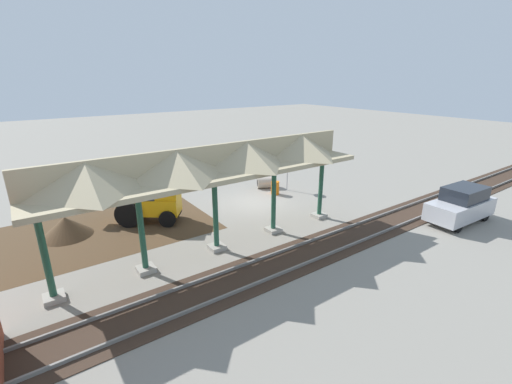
{
  "coord_description": "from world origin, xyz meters",
  "views": [
    {
      "loc": [
        11.66,
        16.69,
        7.61
      ],
      "look_at": [
        1.38,
        2.16,
        1.6
      ],
      "focal_mm": 24.0,
      "sensor_mm": 36.0,
      "label": 1
    }
  ],
  "objects_px": {
    "stop_sign": "(288,165)",
    "traffic_barrel": "(275,188)",
    "concrete_pipe": "(266,183)",
    "distant_parked_car": "(461,205)",
    "backhoe": "(147,200)"
  },
  "relations": [
    {
      "from": "stop_sign",
      "to": "distant_parked_car",
      "type": "xyz_separation_m",
      "value": [
        -4.16,
        9.74,
        -0.82
      ]
    },
    {
      "from": "stop_sign",
      "to": "backhoe",
      "type": "bearing_deg",
      "value": -0.72
    },
    {
      "from": "stop_sign",
      "to": "concrete_pipe",
      "type": "relative_size",
      "value": 1.63
    },
    {
      "from": "concrete_pipe",
      "to": "traffic_barrel",
      "type": "relative_size",
      "value": 1.7
    },
    {
      "from": "concrete_pipe",
      "to": "traffic_barrel",
      "type": "bearing_deg",
      "value": 76.06
    },
    {
      "from": "traffic_barrel",
      "to": "concrete_pipe",
      "type": "bearing_deg",
      "value": -103.94
    },
    {
      "from": "stop_sign",
      "to": "traffic_barrel",
      "type": "height_order",
      "value": "stop_sign"
    },
    {
      "from": "traffic_barrel",
      "to": "backhoe",
      "type": "bearing_deg",
      "value": -2.39
    },
    {
      "from": "stop_sign",
      "to": "concrete_pipe",
      "type": "distance_m",
      "value": 2.07
    },
    {
      "from": "concrete_pipe",
      "to": "distant_parked_car",
      "type": "relative_size",
      "value": 0.36
    },
    {
      "from": "stop_sign",
      "to": "backhoe",
      "type": "relative_size",
      "value": 0.52
    },
    {
      "from": "stop_sign",
      "to": "traffic_barrel",
      "type": "bearing_deg",
      "value": 10.56
    },
    {
      "from": "backhoe",
      "to": "concrete_pipe",
      "type": "bearing_deg",
      "value": -173.01
    },
    {
      "from": "stop_sign",
      "to": "distant_parked_car",
      "type": "relative_size",
      "value": 0.58
    },
    {
      "from": "backhoe",
      "to": "concrete_pipe",
      "type": "xyz_separation_m",
      "value": [
        -8.95,
        -1.1,
        -0.87
      ]
    }
  ]
}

